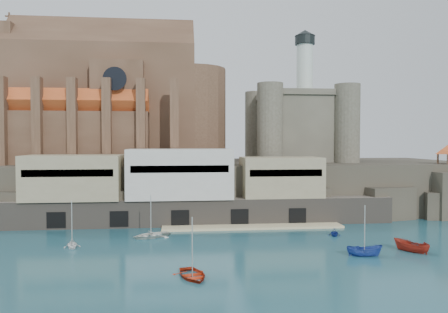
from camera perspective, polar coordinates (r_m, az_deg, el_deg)
ground at (r=55.95m, az=4.90°, el=-12.88°), size 300.00×300.00×0.00m
promontory at (r=93.49m, az=0.25°, el=-3.79°), size 100.00×36.00×10.00m
quay at (r=76.63m, az=-5.90°, el=-4.22°), size 70.00×12.00×13.05m
church at (r=96.29m, az=-14.32°, el=6.57°), size 47.00×25.93×30.51m
castle_keep at (r=97.86m, az=9.69°, el=4.29°), size 21.20×21.20×29.30m
boat_0 at (r=47.91m, az=-4.16°, el=-15.44°), size 3.97×2.04×5.33m
boat_2 at (r=58.71m, az=17.86°, el=-12.25°), size 1.93×1.89×4.48m
boat_4 at (r=63.55m, az=-19.22°, el=-11.17°), size 3.00×2.30×3.07m
boat_5 at (r=62.96m, az=23.24°, el=-11.35°), size 2.53×2.54×4.77m
boat_6 at (r=67.35m, az=-9.52°, el=-10.34°), size 3.07×4.20×5.80m
boat_7 at (r=69.63m, az=14.22°, el=-9.96°), size 2.75×2.22×2.76m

